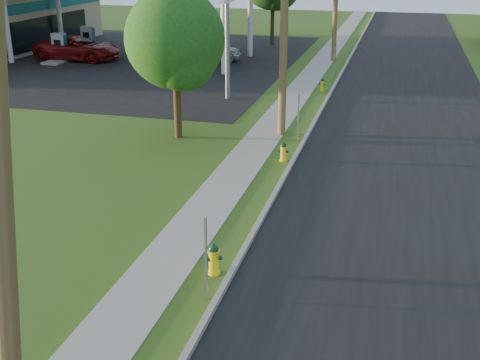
# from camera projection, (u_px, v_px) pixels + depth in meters

# --- Properties ---
(road) EXTENTS (8.00, 120.00, 0.02)m
(road) POSITION_uv_depth(u_px,v_px,m) (406.00, 215.00, 17.59)
(road) COLOR black
(road) RESTS_ON ground
(curb) EXTENTS (0.15, 120.00, 0.15)m
(curb) POSITION_uv_depth(u_px,v_px,m) (272.00, 199.00, 18.52)
(curb) COLOR gray
(curb) RESTS_ON ground
(sidewalk) EXTENTS (1.50, 120.00, 0.03)m
(sidewalk) POSITION_uv_depth(u_px,v_px,m) (218.00, 195.00, 18.96)
(sidewalk) COLOR gray
(sidewalk) RESTS_ON ground
(forecourt) EXTENTS (26.00, 28.00, 0.02)m
(forecourt) POSITION_uv_depth(u_px,v_px,m) (108.00, 58.00, 42.31)
(forecourt) COLOR black
(forecourt) RESTS_ON ground
(utility_pole_mid) EXTENTS (1.40, 0.32, 9.80)m
(utility_pole_mid) POSITION_uv_depth(u_px,v_px,m) (284.00, 12.00, 23.32)
(utility_pole_mid) COLOR brown
(utility_pole_mid) RESTS_ON ground
(sign_post_near) EXTENTS (0.05, 0.04, 2.00)m
(sign_post_near) POSITION_uv_depth(u_px,v_px,m) (206.00, 260.00, 13.02)
(sign_post_near) COLOR gray
(sign_post_near) RESTS_ON ground
(sign_post_mid) EXTENTS (0.05, 0.04, 2.00)m
(sign_post_mid) POSITION_uv_depth(u_px,v_px,m) (298.00, 119.00, 23.65)
(sign_post_mid) COLOR gray
(sign_post_mid) RESTS_ON ground
(sign_post_far) EXTENTS (0.05, 0.04, 2.00)m
(sign_post_far) POSITION_uv_depth(u_px,v_px,m) (334.00, 64.00, 34.64)
(sign_post_far) COLOR gray
(sign_post_far) RESTS_ON ground
(fuel_pump_nw) EXTENTS (1.20, 3.20, 1.90)m
(fuel_pump_nw) POSITION_uv_depth(u_px,v_px,m) (60.00, 51.00, 40.85)
(fuel_pump_nw) COLOR gray
(fuel_pump_nw) RESTS_ON ground
(fuel_pump_ne) EXTENTS (1.20, 3.20, 1.90)m
(fuel_pump_ne) POSITION_uv_depth(u_px,v_px,m) (185.00, 57.00, 38.70)
(fuel_pump_ne) COLOR gray
(fuel_pump_ne) RESTS_ON ground
(fuel_pump_sw) EXTENTS (1.20, 3.20, 1.90)m
(fuel_pump_sw) POSITION_uv_depth(u_px,v_px,m) (89.00, 42.00, 44.45)
(fuel_pump_sw) COLOR gray
(fuel_pump_sw) RESTS_ON ground
(fuel_pump_se) EXTENTS (1.20, 3.20, 1.90)m
(fuel_pump_se) POSITION_uv_depth(u_px,v_px,m) (204.00, 47.00, 42.30)
(fuel_pump_se) COLOR gray
(fuel_pump_se) RESTS_ON ground
(tree_verge) EXTENTS (3.93, 3.93, 5.96)m
(tree_verge) POSITION_uv_depth(u_px,v_px,m) (177.00, 43.00, 23.31)
(tree_verge) COLOR #322011
(tree_verge) RESTS_ON ground
(hydrant_near) EXTENTS (0.42, 0.38, 0.81)m
(hydrant_near) POSITION_uv_depth(u_px,v_px,m) (214.00, 259.00, 14.29)
(hydrant_near) COLOR yellow
(hydrant_near) RESTS_ON ground
(hydrant_mid) EXTENTS (0.38, 0.34, 0.73)m
(hydrant_mid) POSITION_uv_depth(u_px,v_px,m) (283.00, 152.00, 21.90)
(hydrant_mid) COLOR yellow
(hydrant_mid) RESTS_ON ground
(hydrant_far) EXTENTS (0.37, 0.33, 0.71)m
(hydrant_far) POSITION_uv_depth(u_px,v_px,m) (322.00, 85.00, 32.58)
(hydrant_far) COLOR yellow
(hydrant_far) RESTS_ON ground
(car_red) EXTENTS (5.91, 2.80, 1.63)m
(car_red) POSITION_uv_depth(u_px,v_px,m) (78.00, 48.00, 41.32)
(car_red) COLOR maroon
(car_red) RESTS_ON ground
(car_silver) EXTENTS (4.85, 2.89, 1.55)m
(car_silver) POSITION_uv_depth(u_px,v_px,m) (207.00, 50.00, 40.97)
(car_silver) COLOR silver
(car_silver) RESTS_ON ground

